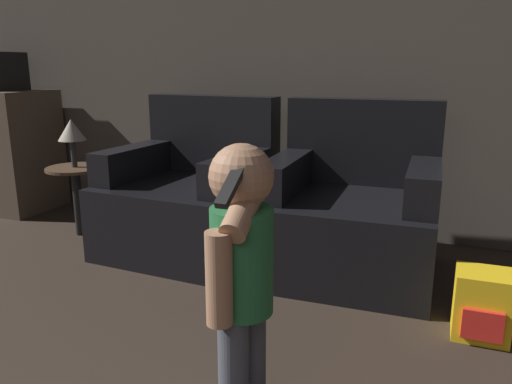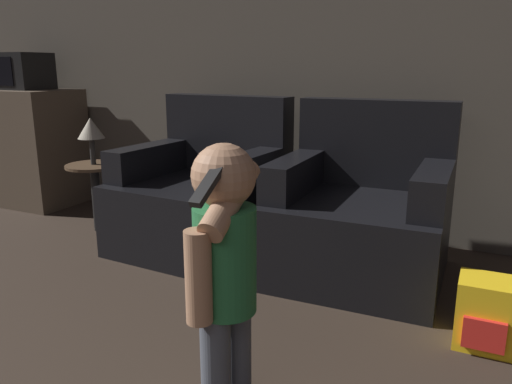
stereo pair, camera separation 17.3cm
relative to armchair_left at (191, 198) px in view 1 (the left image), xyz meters
The scene contains 7 objects.
wall_back 1.38m from the armchair_left, 42.72° to the left, with size 8.40×0.05×2.60m.
armchair_left is the anchor object (origin of this frame).
armchair_right 1.01m from the armchair_left, ahead, with size 0.91×0.88×0.95m.
person_toddler 1.63m from the armchair_left, 56.44° to the right, with size 0.20×0.35×0.91m.
toy_backpack 1.77m from the armchair_left, 17.93° to the right, with size 0.23×0.22×0.29m.
side_table 0.85m from the armchair_left, behind, with size 0.38×0.38×0.48m.
lamp 0.93m from the armchair_left, behind, with size 0.18×0.18×0.32m.
Camera 1 is at (0.73, 1.14, 1.13)m, focal length 35.00 mm.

